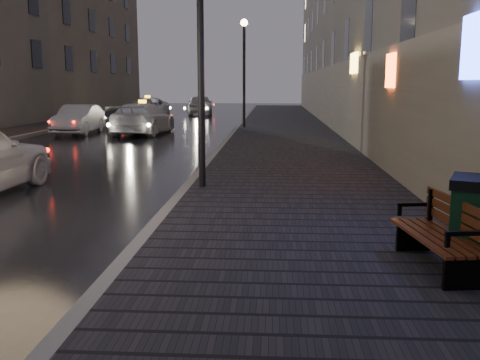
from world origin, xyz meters
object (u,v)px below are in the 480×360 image
object	(u,v)px
car_left_mid	(79,119)
taxi_mid	(143,119)
taxi_far	(148,108)
car_far	(200,105)
lamp_far	(244,59)
bench	(443,234)
lamp_near	(200,24)

from	to	relation	value
car_left_mid	taxi_mid	world-z (taller)	taxi_mid
taxi_far	car_far	xyz separation A→B (m)	(2.94, 4.27, 0.05)
lamp_far	taxi_mid	distance (m)	5.96
car_left_mid	taxi_mid	xyz separation A→B (m)	(3.04, -0.04, 0.05)
bench	lamp_far	bearing A→B (deg)	91.65
lamp_near	lamp_far	xyz separation A→B (m)	(0.00, 16.00, 0.00)
lamp_near	car_far	distance (m)	29.08
taxi_mid	taxi_far	xyz separation A→B (m)	(-2.39, 11.13, -0.01)
lamp_near	lamp_far	distance (m)	16.00
taxi_far	lamp_near	bearing A→B (deg)	-77.48
lamp_far	bench	distance (m)	21.39
bench	taxi_far	world-z (taller)	taxi_far
car_far	taxi_far	bearing A→B (deg)	49.24
lamp_near	taxi_mid	world-z (taller)	lamp_near
lamp_far	bench	xyz separation A→B (m)	(3.49, -20.90, -2.92)
taxi_far	lamp_far	bearing A→B (deg)	-53.89
lamp_near	car_far	size ratio (longest dim) A/B	1.20
taxi_mid	car_far	world-z (taller)	car_far
lamp_far	car_far	xyz separation A→B (m)	(-3.96, 12.68, -2.74)
bench	taxi_far	bearing A→B (deg)	101.69
taxi_mid	lamp_near	bearing A→B (deg)	112.24
bench	taxi_mid	world-z (taller)	taxi_mid
lamp_near	lamp_far	size ratio (longest dim) A/B	1.00
car_left_mid	taxi_mid	bearing A→B (deg)	-3.40
taxi_mid	car_left_mid	bearing A→B (deg)	2.80
lamp_near	car_left_mid	xyz separation A→B (m)	(-7.55, 13.31, -2.82)
car_left_mid	taxi_far	world-z (taller)	taxi_far
lamp_near	car_far	world-z (taller)	lamp_near
car_left_mid	car_far	bearing A→B (deg)	74.12
lamp_far	car_left_mid	world-z (taller)	lamp_far
bench	taxi_mid	distance (m)	19.86
bench	taxi_far	distance (m)	31.10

